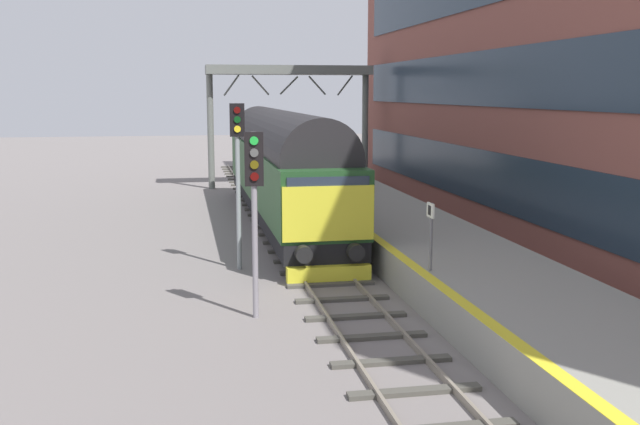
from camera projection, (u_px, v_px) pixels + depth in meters
name	position (u px, v px, depth m)	size (l,w,h in m)	color
ground_plane	(304.00, 252.00, 25.39)	(140.00, 140.00, 0.00)	slate
track_main	(304.00, 250.00, 25.38)	(2.50, 60.00, 0.15)	gray
station_platform	(405.00, 234.00, 25.96)	(4.00, 44.00, 1.01)	gray
diesel_locomotive	(282.00, 164.00, 30.35)	(2.74, 20.00, 4.68)	black
signal_post_near	(254.00, 198.00, 17.49)	(0.44, 0.22, 4.50)	gray
signal_post_mid	(238.00, 165.00, 22.36)	(0.44, 0.22, 5.09)	gray
platform_number_sign	(431.00, 225.00, 18.38)	(0.10, 0.44, 1.70)	slate
overhead_footbridge	(289.00, 79.00, 41.72)	(9.30, 2.00, 6.88)	slate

